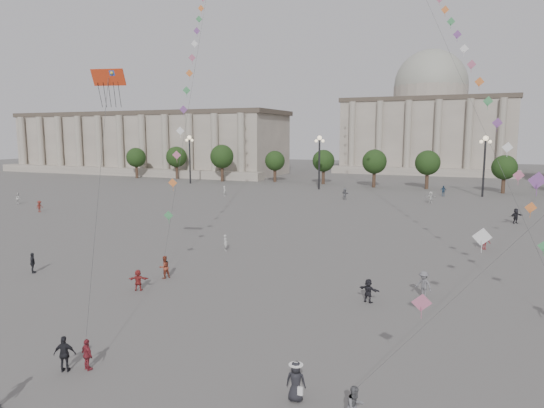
% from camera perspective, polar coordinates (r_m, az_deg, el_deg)
% --- Properties ---
extents(ground, '(360.00, 360.00, 0.00)m').
position_cam_1_polar(ground, '(28.26, -8.52, -14.38)').
color(ground, '#54524F').
rests_on(ground, ground).
extents(hall_west, '(84.00, 26.22, 17.20)m').
position_cam_1_polar(hall_west, '(146.17, -14.61, 6.95)').
color(hall_west, gray).
rests_on(hall_west, ground).
extents(hall_central, '(48.30, 34.30, 35.50)m').
position_cam_1_polar(hall_central, '(152.08, 17.93, 9.05)').
color(hall_central, gray).
rests_on(hall_central, ground).
extents(tree_row, '(137.12, 5.12, 8.00)m').
position_cam_1_polar(tree_row, '(101.28, 15.11, 4.81)').
color(tree_row, '#38261C').
rests_on(tree_row, ground).
extents(lamp_post_far_west, '(2.00, 0.90, 10.65)m').
position_cam_1_polar(lamp_post_far_west, '(109.39, -9.67, 6.23)').
color(lamp_post_far_west, '#262628').
rests_on(lamp_post_far_west, ground).
extents(lamp_post_mid_west, '(2.00, 0.90, 10.65)m').
position_cam_1_polar(lamp_post_mid_west, '(96.64, 5.60, 6.07)').
color(lamp_post_mid_west, '#262628').
rests_on(lamp_post_mid_west, ground).
extents(lamp_post_mid_east, '(2.00, 0.90, 10.65)m').
position_cam_1_polar(lamp_post_mid_east, '(92.27, 23.75, 5.32)').
color(lamp_post_mid_east, '#262628').
rests_on(lamp_post_mid_east, ground).
extents(person_crowd_0, '(1.18, 0.66, 1.90)m').
position_cam_1_polar(person_crowd_0, '(90.88, 19.50, 1.46)').
color(person_crowd_0, '#314F6E').
rests_on(person_crowd_0, ground).
extents(person_crowd_1, '(1.10, 1.05, 1.78)m').
position_cam_1_polar(person_crowd_1, '(85.89, -27.70, 0.59)').
color(person_crowd_1, silver).
rests_on(person_crowd_1, ground).
extents(person_crowd_2, '(0.64, 1.07, 1.63)m').
position_cam_1_polar(person_crowd_2, '(75.52, -25.68, -0.26)').
color(person_crowd_2, maroon).
rests_on(person_crowd_2, ground).
extents(person_crowd_3, '(1.52, 0.88, 1.56)m').
position_cam_1_polar(person_crowd_3, '(32.47, 11.27, -9.97)').
color(person_crowd_3, '#222127').
rests_on(person_crowd_3, ground).
extents(person_crowd_4, '(1.83, 1.15, 1.88)m').
position_cam_1_polar(person_crowd_4, '(80.86, 18.15, 0.74)').
color(person_crowd_4, silver).
rests_on(person_crowd_4, ground).
extents(person_crowd_6, '(1.38, 1.16, 1.85)m').
position_cam_1_polar(person_crowd_6, '(34.10, 17.40, -9.05)').
color(person_crowd_6, slate).
rests_on(person_crowd_6, ground).
extents(person_crowd_8, '(1.26, 1.06, 1.69)m').
position_cam_1_polar(person_crowd_8, '(50.23, 23.76, -3.97)').
color(person_crowd_8, maroon).
rests_on(person_crowd_8, ground).
extents(person_crowd_9, '(1.64, 1.60, 1.87)m').
position_cam_1_polar(person_crowd_9, '(66.46, 26.76, -1.26)').
color(person_crowd_9, black).
rests_on(person_crowd_9, ground).
extents(person_crowd_10, '(0.54, 0.73, 1.82)m').
position_cam_1_polar(person_crowd_10, '(86.37, -5.60, 1.54)').
color(person_crowd_10, beige).
rests_on(person_crowd_10, ground).
extents(person_crowd_12, '(1.75, 1.61, 1.95)m').
position_cam_1_polar(person_crowd_12, '(82.37, 8.57, 1.21)').
color(person_crowd_12, slate).
rests_on(person_crowd_12, ground).
extents(person_crowd_13, '(0.68, 0.64, 1.55)m').
position_cam_1_polar(person_crowd_13, '(45.70, -5.51, -4.55)').
color(person_crowd_13, '#AEAFAB').
rests_on(person_crowd_13, ground).
extents(tourist_0, '(0.94, 0.63, 1.49)m').
position_cam_1_polar(tourist_0, '(24.88, -20.92, -16.22)').
color(tourist_0, maroon).
rests_on(tourist_0, ground).
extents(tourist_1, '(0.93, 0.97, 1.62)m').
position_cam_1_polar(tourist_1, '(42.69, -26.34, -6.23)').
color(tourist_1, '#222328').
rests_on(tourist_1, ground).
extents(tourist_2, '(1.43, 0.98, 1.49)m').
position_cam_1_polar(tourist_2, '(35.45, -15.47, -8.62)').
color(tourist_2, maroon).
rests_on(tourist_2, ground).
extents(tourist_4, '(1.07, 0.81, 1.69)m').
position_cam_1_polar(tourist_4, '(25.07, -23.20, -15.91)').
color(tourist_4, black).
rests_on(tourist_4, ground).
extents(kite_flyer_0, '(0.95, 1.04, 1.72)m').
position_cam_1_polar(kite_flyer_0, '(37.86, -12.54, -7.26)').
color(kite_flyer_0, brown).
rests_on(kite_flyer_0, ground).
extents(kite_flyer_2, '(0.96, 0.98, 1.59)m').
position_cam_1_polar(kite_flyer_2, '(19.69, 9.74, -22.46)').
color(kite_flyer_2, '#5C5D61').
rests_on(kite_flyer_2, ground).
extents(hat_person, '(0.90, 0.66, 1.69)m').
position_cam_1_polar(hat_person, '(20.99, 2.82, -20.03)').
color(hat_person, black).
rests_on(hat_person, ground).
extents(dragon_kite, '(4.21, 5.19, 17.03)m').
position_cam_1_polar(dragon_kite, '(33.79, -18.63, 12.63)').
color(dragon_kite, red).
rests_on(dragon_kite, ground).
extents(kite_train_west, '(20.18, 43.90, 65.69)m').
position_cam_1_polar(kite_train_west, '(63.84, -8.35, 21.16)').
color(kite_train_west, '#3F3F3F').
rests_on(kite_train_west, ground).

